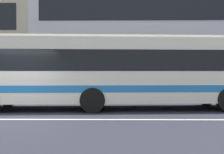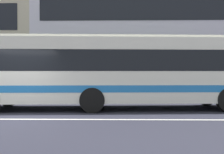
% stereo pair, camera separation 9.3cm
% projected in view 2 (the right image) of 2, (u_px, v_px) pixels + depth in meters
% --- Properties ---
extents(ground_plane, '(160.00, 160.00, 0.00)m').
position_uv_depth(ground_plane, '(6.00, 119.00, 8.63)').
color(ground_plane, '#292A36').
extents(lane_centre_line, '(60.00, 0.16, 0.01)m').
position_uv_depth(lane_centre_line, '(6.00, 119.00, 8.63)').
color(lane_centre_line, silver).
rests_on(lane_centre_line, ground_plane).
extents(hedge_row_far, '(14.78, 1.10, 0.76)m').
position_uv_depth(hedge_row_far, '(88.00, 93.00, 15.38)').
color(hedge_row_far, '#38672E').
rests_on(hedge_row_far, ground_plane).
extents(apartment_block_right, '(20.32, 9.65, 11.75)m').
position_uv_depth(apartment_block_right, '(153.00, 29.00, 24.08)').
color(apartment_block_right, silver).
rests_on(apartment_block_right, ground_plane).
extents(transit_bus, '(11.74, 3.14, 3.14)m').
position_uv_depth(transit_bus, '(109.00, 70.00, 11.24)').
color(transit_bus, silver).
rests_on(transit_bus, ground_plane).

